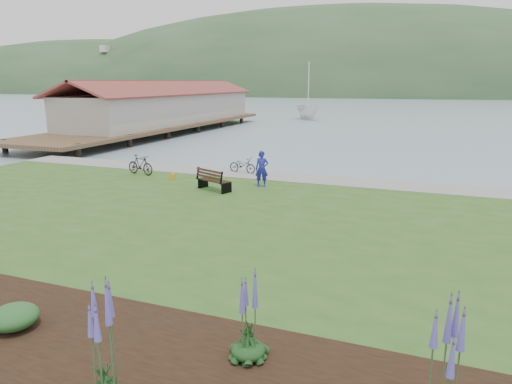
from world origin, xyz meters
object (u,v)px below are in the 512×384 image
at_px(park_bench, 213,180).
at_px(sailboat, 308,119).
at_px(person, 262,166).
at_px(bicycle_a, 242,165).

relative_size(park_bench, sailboat, 0.07).
height_order(park_bench, person, person).
distance_m(park_bench, bicycle_a, 4.39).
distance_m(person, bicycle_a, 3.58).
height_order(person, bicycle_a, person).
bearing_deg(bicycle_a, person, -132.50).
distance_m(park_bench, sailboat, 46.71).
relative_size(person, bicycle_a, 1.24).
xyz_separation_m(person, sailboat, (-9.38, 44.50, -1.40)).
relative_size(park_bench, bicycle_a, 1.13).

